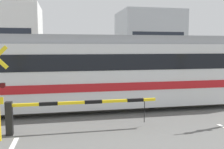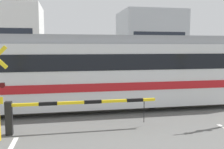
% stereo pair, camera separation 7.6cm
% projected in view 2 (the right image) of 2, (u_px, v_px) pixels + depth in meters
% --- Properties ---
extents(rail_track_near, '(50.00, 0.10, 0.08)m').
position_uv_depth(rail_track_near, '(111.00, 110.00, 10.68)').
color(rail_track_near, '#5B564C').
rests_on(rail_track_near, ground_plane).
extents(rail_track_far, '(50.00, 0.10, 0.08)m').
position_uv_depth(rail_track_far, '(105.00, 103.00, 12.08)').
color(rail_track_far, '#5B564C').
rests_on(rail_track_far, ground_plane).
extents(crossing_barrier_near, '(4.84, 0.20, 1.05)m').
position_uv_depth(crossing_barrier_near, '(56.00, 109.00, 7.94)').
color(crossing_barrier_near, black).
rests_on(crossing_barrier_near, ground_plane).
extents(crossing_barrier_far, '(4.84, 0.20, 1.05)m').
position_uv_depth(crossing_barrier_far, '(136.00, 80.00, 14.70)').
color(crossing_barrier_far, black).
rests_on(crossing_barrier_far, ground_plane).
extents(pedestrian, '(0.38, 0.23, 1.73)m').
position_uv_depth(pedestrian, '(72.00, 73.00, 16.38)').
color(pedestrian, '#23232D').
rests_on(pedestrian, ground_plane).
extents(building_left_of_street, '(6.92, 5.75, 6.66)m').
position_uv_depth(building_left_of_street, '(5.00, 41.00, 23.74)').
color(building_left_of_street, white).
rests_on(building_left_of_street, ground_plane).
extents(building_right_of_street, '(6.15, 5.75, 6.41)m').
position_uv_depth(building_right_of_street, '(150.00, 42.00, 26.47)').
color(building_right_of_street, '#B2B7BC').
rests_on(building_right_of_street, ground_plane).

